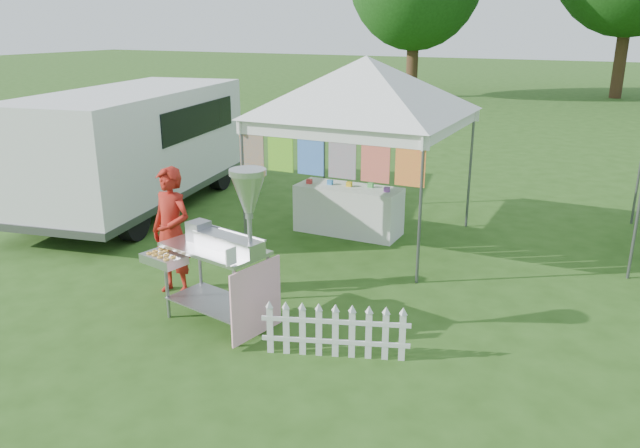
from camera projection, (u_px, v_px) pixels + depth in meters
The scene contains 7 objects.
ground at pixel (252, 323), 7.60m from camera, with size 120.00×120.00×0.00m, color #284C15.
canopy_main at pixel (366, 56), 9.66m from camera, with size 4.24×4.24×3.45m.
donut_cart at pixel (226, 236), 7.11m from camera, with size 1.56×0.97×1.98m.
vendor at pixel (172, 232), 8.19m from camera, with size 0.63×0.41×1.73m, color #A01C13.
cargo_van at pixel (138, 145), 12.09m from camera, with size 3.20×5.81×2.29m.
picket_fence at pixel (335, 333), 6.75m from camera, with size 1.53×0.57×0.56m.
display_table at pixel (348, 210), 10.74m from camera, with size 1.80×0.70×0.82m, color white.
Camera 1 is at (3.80, -5.77, 3.49)m, focal length 35.00 mm.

